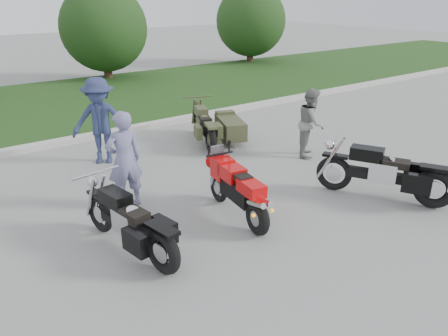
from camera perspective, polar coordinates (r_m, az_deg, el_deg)
ground at (r=6.87m, az=-1.52°, el=-9.40°), size 80.00×80.00×0.00m
curb at (r=11.85m, az=-18.55°, el=3.62°), size 60.00×0.30×0.15m
grass_strip at (r=15.73m, az=-23.57°, el=7.26°), size 60.00×8.00×0.14m
tree_mid_right at (r=19.78m, az=-15.44°, el=17.22°), size 3.60×3.60×4.00m
tree_far_right at (r=23.94m, az=3.51°, el=18.62°), size 3.60×3.60×4.00m
sportbike_red at (r=7.28m, az=1.84°, el=-2.77°), size 0.51×1.90×0.90m
cruiser_left at (r=6.49m, az=-11.87°, el=-7.39°), size 0.59×2.24×0.87m
cruiser_right at (r=8.50m, az=20.71°, el=-0.85°), size 1.29×2.26×0.95m
cruiser_sidecar at (r=11.09m, az=-0.56°, el=5.34°), size 1.57×2.12×0.86m
person_stripe at (r=7.76m, az=-12.92°, el=1.03°), size 0.66×0.46×1.75m
person_grey at (r=10.30m, az=11.31°, el=5.84°), size 0.97×0.95×1.58m
person_denim at (r=9.97m, az=-15.88°, el=5.90°), size 1.42×1.26×1.91m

